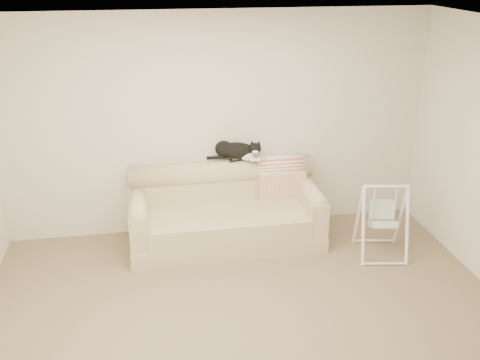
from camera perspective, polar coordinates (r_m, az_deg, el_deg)
The scene contains 8 objects.
ground_plane at distance 5.09m, azimuth 1.07°, elevation -15.04°, with size 5.00×5.00×0.00m, color #79684F.
room_shell at distance 4.32m, azimuth 1.21°, elevation 1.17°, with size 5.04×4.04×2.60m.
sofa at distance 6.26m, azimuth -1.60°, elevation -3.48°, with size 2.20×0.93×0.90m.
remote_a at distance 6.28m, azimuth -0.36°, elevation 2.18°, with size 0.19×0.10×0.03m.
remote_b at distance 6.30m, azimuth 1.37°, elevation 2.24°, with size 0.17×0.11×0.02m.
tuxedo_cat at distance 6.26m, azimuth -0.36°, elevation 3.17°, with size 0.64×0.40×0.25m.
throw_blanket at distance 6.44m, azimuth 4.27°, elevation 0.88°, with size 0.56×0.38×0.58m.
baby_swing at distance 6.14m, azimuth 14.94°, elevation -4.11°, with size 0.60×0.63×0.85m.
Camera 1 is at (-0.79, -3.94, 3.12)m, focal length 40.00 mm.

